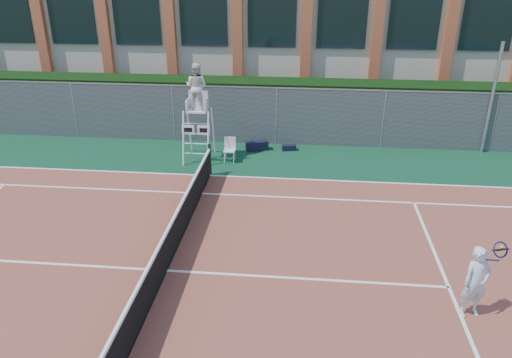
# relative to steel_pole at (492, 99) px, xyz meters

# --- Properties ---
(ground) EXTENTS (120.00, 120.00, 0.00)m
(ground) POSITION_rel_steel_pole_xyz_m (-9.70, -8.70, -2.02)
(ground) COLOR #233814
(apron) EXTENTS (36.00, 20.00, 0.01)m
(apron) POSITION_rel_steel_pole_xyz_m (-9.70, -7.70, -2.01)
(apron) COLOR #0D3B21
(apron) RESTS_ON ground
(tennis_court) EXTENTS (23.77, 10.97, 0.02)m
(tennis_court) POSITION_rel_steel_pole_xyz_m (-9.70, -8.70, -2.00)
(tennis_court) COLOR brown
(tennis_court) RESTS_ON apron
(tennis_net) EXTENTS (0.10, 11.30, 1.10)m
(tennis_net) POSITION_rel_steel_pole_xyz_m (-9.70, -8.70, -1.48)
(tennis_net) COLOR black
(tennis_net) RESTS_ON ground
(fence) EXTENTS (40.00, 0.06, 2.20)m
(fence) POSITION_rel_steel_pole_xyz_m (-9.70, 0.10, -0.92)
(fence) COLOR #595E60
(fence) RESTS_ON ground
(hedge) EXTENTS (40.00, 1.40, 2.20)m
(hedge) POSITION_rel_steel_pole_xyz_m (-9.70, 1.30, -0.92)
(hedge) COLOR black
(hedge) RESTS_ON ground
(building) EXTENTS (45.00, 10.60, 8.22)m
(building) POSITION_rel_steel_pole_xyz_m (-9.70, 9.25, 2.13)
(building) COLOR beige
(building) RESTS_ON ground
(steel_pole) EXTENTS (0.12, 0.12, 4.04)m
(steel_pole) POSITION_rel_steel_pole_xyz_m (0.00, 0.00, 0.00)
(steel_pole) COLOR #9EA0A5
(steel_pole) RESTS_ON ground
(umpire_chair) EXTENTS (0.97, 1.49, 3.48)m
(umpire_chair) POSITION_rel_steel_pole_xyz_m (-10.35, -1.65, 0.52)
(umpire_chair) COLOR white
(umpire_chair) RESTS_ON ground
(plastic_chair) EXTENTS (0.40, 0.41, 0.86)m
(plastic_chair) POSITION_rel_steel_pole_xyz_m (-9.23, -1.80, -1.50)
(plastic_chair) COLOR silver
(plastic_chair) RESTS_ON apron
(sports_bag_near) EXTENTS (0.88, 0.60, 0.35)m
(sports_bag_near) POSITION_rel_steel_pole_xyz_m (-8.37, -0.66, -1.84)
(sports_bag_near) COLOR black
(sports_bag_near) RESTS_ON apron
(sports_bag_far) EXTENTS (0.55, 0.32, 0.21)m
(sports_bag_far) POSITION_rel_steel_pole_xyz_m (-7.17, -0.55, -1.91)
(sports_bag_far) COLOR black
(sports_bag_far) RESTS_ON apron
(tennis_player) EXTENTS (0.93, 0.68, 1.59)m
(tennis_player) POSITION_rel_steel_pole_xyz_m (-3.11, -9.57, -1.20)
(tennis_player) COLOR silver
(tennis_player) RESTS_ON tennis_court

